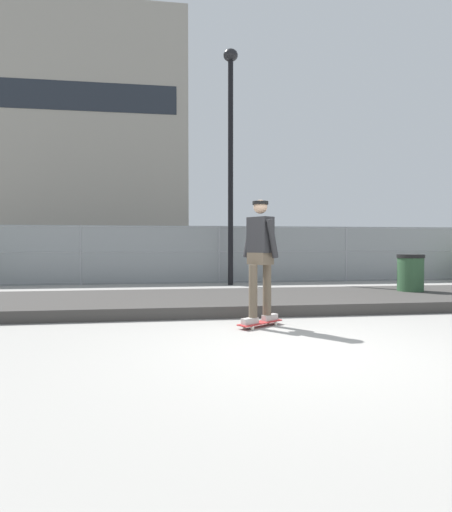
% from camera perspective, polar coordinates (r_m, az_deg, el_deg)
% --- Properties ---
extents(ground_plane, '(120.00, 120.00, 0.00)m').
position_cam_1_polar(ground_plane, '(5.00, 10.72, -12.93)').
color(ground_plane, gray).
extents(gravel_berm, '(14.25, 2.82, 0.21)m').
position_cam_1_polar(gravel_berm, '(8.31, 3.02, -6.32)').
color(gravel_berm, '#3D3A38').
rests_on(gravel_berm, ground_plane).
extents(skateboard, '(0.78, 0.61, 0.07)m').
position_cam_1_polar(skateboard, '(6.24, 4.86, -9.42)').
color(skateboard, '#B22D2D').
rests_on(skateboard, ground_plane).
extents(skater, '(0.65, 0.61, 1.86)m').
position_cam_1_polar(skater, '(6.12, 4.88, 0.56)').
color(skater, '#B2ADA8').
rests_on(skater, skateboard).
extents(chain_fence, '(26.06, 0.06, 1.85)m').
position_cam_1_polar(chain_fence, '(13.04, -0.96, 0.25)').
color(chain_fence, gray).
rests_on(chain_fence, ground_plane).
extents(street_lamp, '(0.44, 0.44, 7.19)m').
position_cam_1_polar(street_lamp, '(12.79, 0.66, 16.08)').
color(street_lamp, black).
rests_on(street_lamp, ground_plane).
extents(parked_car_near, '(4.43, 2.01, 1.66)m').
position_cam_1_polar(parked_car_near, '(15.76, -17.27, 0.08)').
color(parked_car_near, '#B7BABF').
rests_on(parked_car_near, ground_plane).
extents(parked_car_mid, '(4.50, 2.15, 1.66)m').
position_cam_1_polar(parked_car_mid, '(15.77, 4.46, 0.15)').
color(parked_car_mid, black).
rests_on(parked_car_mid, ground_plane).
extents(library_building, '(26.26, 13.65, 22.65)m').
position_cam_1_polar(library_building, '(45.88, -22.89, 14.22)').
color(library_building, gray).
rests_on(library_building, ground_plane).
extents(trash_bin, '(0.59, 0.59, 1.03)m').
position_cam_1_polar(trash_bin, '(9.96, 24.68, -2.73)').
color(trash_bin, '#2D5133').
rests_on(trash_bin, ground_plane).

